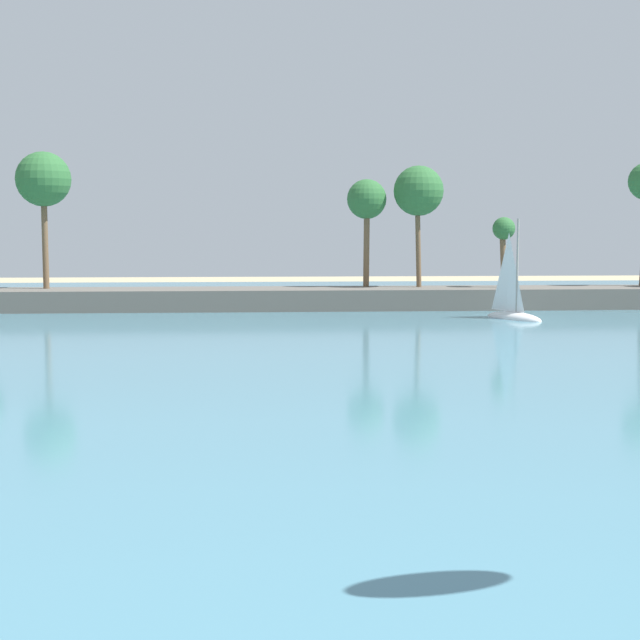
{
  "coord_description": "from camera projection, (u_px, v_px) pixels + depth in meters",
  "views": [
    {
      "loc": [
        0.66,
        -4.36,
        7.03
      ],
      "look_at": [
        2.11,
        16.84,
        4.96
      ],
      "focal_mm": 54.48,
      "sensor_mm": 36.0,
      "label": 1
    }
  ],
  "objects": [
    {
      "name": "palm_headland",
      "position": [
        231.0,
        270.0,
        81.07
      ],
      "size": [
        98.17,
        6.26,
        13.15
      ],
      "color": "#605B54",
      "rests_on": "ground"
    },
    {
      "name": "sea",
      "position": [
        245.0,
        326.0,
        67.75
      ],
      "size": [
        220.0,
        107.36,
        0.06
      ],
      "primitive_type": "cube",
      "color": "teal",
      "rests_on": "ground"
    },
    {
      "name": "sailboat_mid_bay",
      "position": [
        513.0,
        309.0,
        72.85
      ],
      "size": [
        4.13,
        5.68,
        8.06
      ],
      "color": "white",
      "rests_on": "sea"
    }
  ]
}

